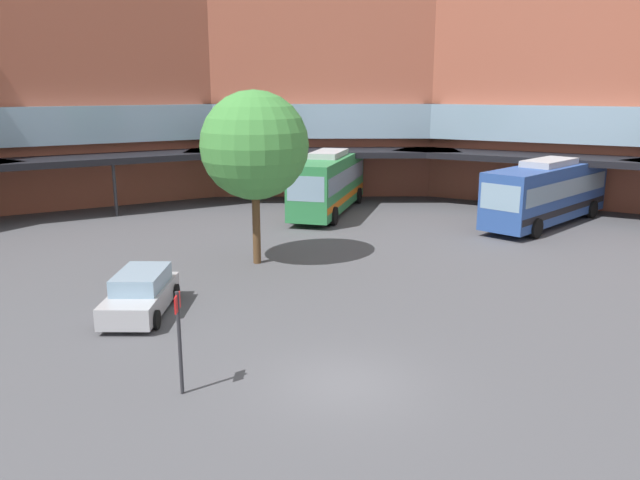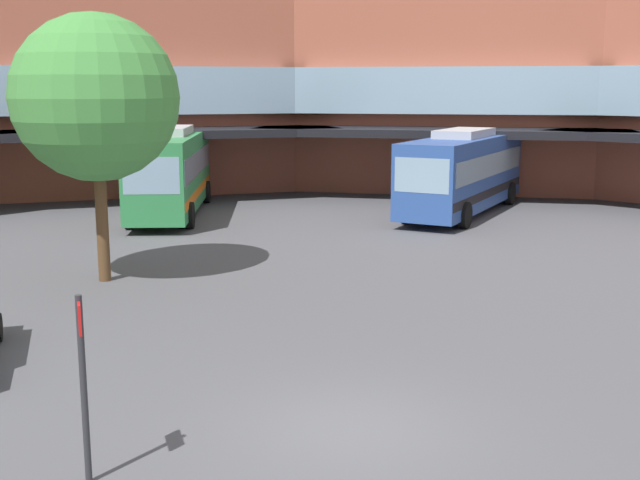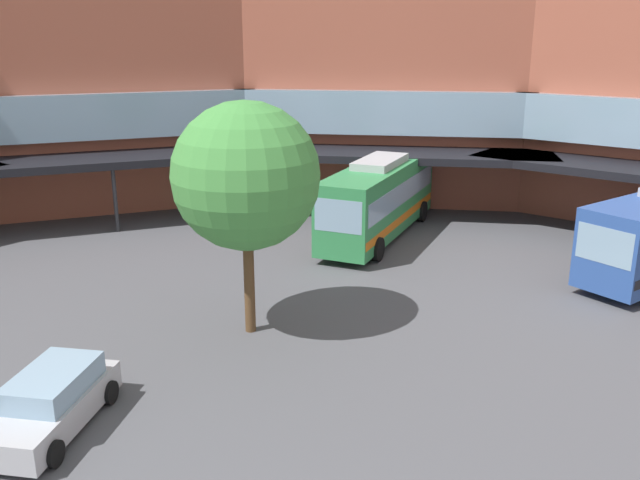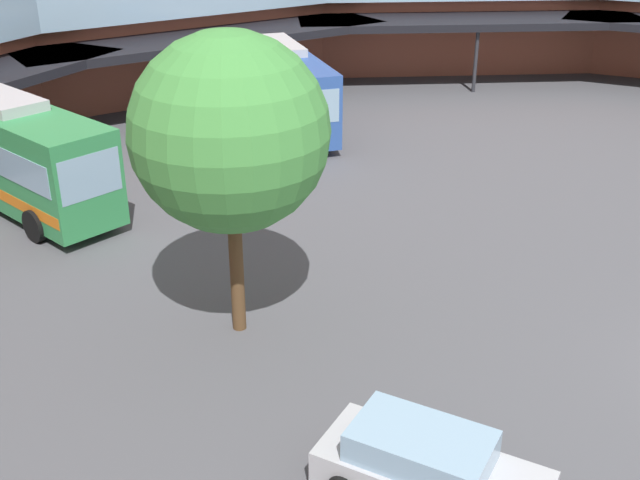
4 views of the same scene
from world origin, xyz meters
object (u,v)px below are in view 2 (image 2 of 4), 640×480
bus_1 (171,171)px  stop_sign_post (83,371)px  plaza_tree (96,98)px  bus_2 (463,171)px

bus_1 → stop_sign_post: (-4.64, -24.80, -0.28)m
stop_sign_post → plaza_tree: bearing=85.6°
bus_1 → stop_sign_post: bus_1 is taller
stop_sign_post → bus_2: bearing=50.4°
bus_1 → plaza_tree: 13.00m
bus_2 → plaza_tree: bearing=-18.2°
plaza_tree → stop_sign_post: plaza_tree is taller
bus_1 → bus_2: bus_1 is taller
plaza_tree → bus_1: bearing=73.0°
bus_1 → bus_2: bearing=88.9°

